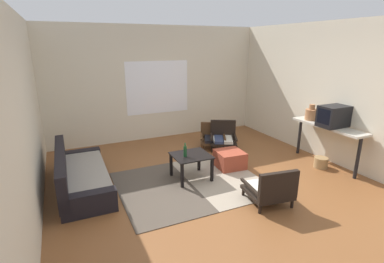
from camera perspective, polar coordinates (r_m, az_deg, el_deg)
ground_plane at (r=4.89m, az=5.10°, el=-10.89°), size 7.80×7.80×0.00m
far_wall_with_window at (r=7.20m, az=-6.92°, el=9.36°), size 5.60×0.13×2.70m
side_wall_right at (r=6.38m, az=25.39°, el=6.93°), size 0.12×6.60×2.70m
side_wall_left at (r=4.16m, az=-30.52°, el=1.71°), size 0.12×6.60×2.70m
area_rug at (r=4.99m, az=-0.26°, el=-10.15°), size 2.38×1.95×0.01m
couch at (r=5.13m, az=-21.23°, el=-8.17°), size 0.78×1.98×0.65m
coffee_table at (r=5.02m, az=-0.18°, el=-5.50°), size 0.63×0.58×0.45m
armchair_by_window at (r=6.65m, az=4.10°, el=-1.00°), size 0.74×0.74×0.53m
armchair_striped_foreground at (r=4.44m, az=15.22°, el=-10.86°), size 0.68×0.68×0.59m
armchair_corner at (r=6.58m, az=6.14°, el=-0.96°), size 0.78×0.78×0.60m
ottoman_orange at (r=5.59m, az=7.41°, el=-5.46°), size 0.53×0.53×0.32m
console_shelf at (r=6.07m, az=25.15°, el=0.27°), size 0.39×1.48×0.80m
crt_television at (r=5.95m, az=26.15°, el=2.74°), size 0.56×0.36×0.39m
clay_vase at (r=6.30m, az=22.41°, el=3.22°), size 0.24×0.24×0.32m
glass_bottle at (r=4.88m, az=-1.36°, el=-3.87°), size 0.06×0.06×0.24m
wicker_basket at (r=6.08m, az=23.99°, el=-5.59°), size 0.25×0.25×0.20m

